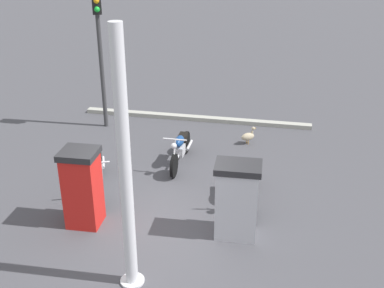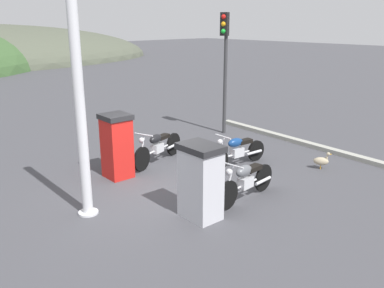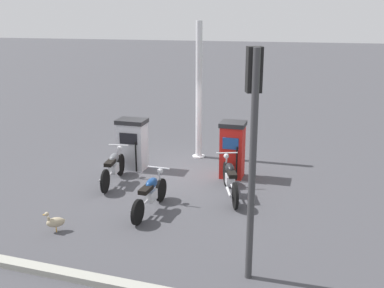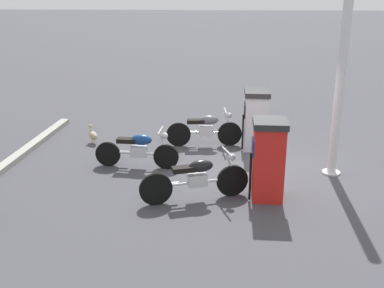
{
  "view_description": "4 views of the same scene",
  "coord_description": "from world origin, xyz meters",
  "px_view_note": "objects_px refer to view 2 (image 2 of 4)",
  "views": [
    {
      "loc": [
        -7.76,
        -1.61,
        5.32
      ],
      "look_at": [
        1.25,
        -0.45,
        1.17
      ],
      "focal_mm": 44.05,
      "sensor_mm": 36.0,
      "label": 1
    },
    {
      "loc": [
        -5.3,
        -6.79,
        3.73
      ],
      "look_at": [
        0.89,
        -0.01,
        0.95
      ],
      "focal_mm": 38.28,
      "sensor_mm": 36.0,
      "label": 2
    },
    {
      "loc": [
        11.84,
        3.29,
        4.51
      ],
      "look_at": [
        0.87,
        0.59,
        1.21
      ],
      "focal_mm": 42.7,
      "sensor_mm": 36.0,
      "label": 3
    },
    {
      "loc": [
        0.83,
        10.06,
        4.07
      ],
      "look_at": [
        1.3,
        0.31,
        0.69
      ],
      "focal_mm": 44.47,
      "sensor_mm": 36.0,
      "label": 4
    }
  ],
  "objects_px": {
    "motorcycle_far_pump": "(158,146)",
    "roadside_traffic_light": "(225,53)",
    "motorcycle_near_pump": "(246,179)",
    "wandering_duck": "(321,161)",
    "fuel_pump_near": "(201,181)",
    "canopy_support_pole": "(80,114)",
    "motorcycle_extra": "(238,150)",
    "fuel_pump_far": "(117,146)"
  },
  "relations": [
    {
      "from": "motorcycle_far_pump",
      "to": "roadside_traffic_light",
      "type": "distance_m",
      "value": 4.27
    },
    {
      "from": "motorcycle_near_pump",
      "to": "wandering_duck",
      "type": "xyz_separation_m",
      "value": [
        2.95,
        -0.07,
        -0.25
      ]
    },
    {
      "from": "fuel_pump_near",
      "to": "canopy_support_pole",
      "type": "bearing_deg",
      "value": 133.79
    },
    {
      "from": "motorcycle_extra",
      "to": "canopy_support_pole",
      "type": "distance_m",
      "value": 4.62
    },
    {
      "from": "roadside_traffic_light",
      "to": "canopy_support_pole",
      "type": "bearing_deg",
      "value": -159.75
    },
    {
      "from": "fuel_pump_near",
      "to": "wandering_duck",
      "type": "height_order",
      "value": "fuel_pump_near"
    },
    {
      "from": "fuel_pump_near",
      "to": "motorcycle_near_pump",
      "type": "distance_m",
      "value": 1.3
    },
    {
      "from": "fuel_pump_far",
      "to": "fuel_pump_near",
      "type": "bearing_deg",
      "value": -90.0
    },
    {
      "from": "fuel_pump_far",
      "to": "motorcycle_extra",
      "type": "distance_m",
      "value": 3.16
    },
    {
      "from": "motorcycle_far_pump",
      "to": "motorcycle_extra",
      "type": "distance_m",
      "value": 2.15
    },
    {
      "from": "motorcycle_near_pump",
      "to": "motorcycle_far_pump",
      "type": "relative_size",
      "value": 0.93
    },
    {
      "from": "fuel_pump_near",
      "to": "motorcycle_extra",
      "type": "relative_size",
      "value": 0.78
    },
    {
      "from": "fuel_pump_near",
      "to": "canopy_support_pole",
      "type": "height_order",
      "value": "canopy_support_pole"
    },
    {
      "from": "fuel_pump_near",
      "to": "motorcycle_extra",
      "type": "height_order",
      "value": "fuel_pump_near"
    },
    {
      "from": "motorcycle_far_pump",
      "to": "wandering_duck",
      "type": "distance_m",
      "value": 4.34
    },
    {
      "from": "motorcycle_far_pump",
      "to": "canopy_support_pole",
      "type": "xyz_separation_m",
      "value": [
        -2.94,
        -1.49,
        1.58
      ]
    },
    {
      "from": "motorcycle_near_pump",
      "to": "fuel_pump_near",
      "type": "bearing_deg",
      "value": 176.42
    },
    {
      "from": "fuel_pump_far",
      "to": "roadside_traffic_light",
      "type": "relative_size",
      "value": 0.4
    },
    {
      "from": "wandering_duck",
      "to": "canopy_support_pole",
      "type": "bearing_deg",
      "value": 162.86
    },
    {
      "from": "fuel_pump_far",
      "to": "motorcycle_extra",
      "type": "bearing_deg",
      "value": -28.11
    },
    {
      "from": "motorcycle_extra",
      "to": "motorcycle_far_pump",
      "type": "bearing_deg",
      "value": 130.31
    },
    {
      "from": "roadside_traffic_light",
      "to": "motorcycle_extra",
      "type": "bearing_deg",
      "value": -130.12
    },
    {
      "from": "motorcycle_far_pump",
      "to": "motorcycle_extra",
      "type": "height_order",
      "value": "motorcycle_far_pump"
    },
    {
      "from": "motorcycle_extra",
      "to": "roadside_traffic_light",
      "type": "height_order",
      "value": "roadside_traffic_light"
    },
    {
      "from": "fuel_pump_far",
      "to": "wandering_duck",
      "type": "relative_size",
      "value": 3.37
    },
    {
      "from": "canopy_support_pole",
      "to": "wandering_duck",
      "type": "bearing_deg",
      "value": -17.14
    },
    {
      "from": "motorcycle_near_pump",
      "to": "motorcycle_extra",
      "type": "relative_size",
      "value": 1.0
    },
    {
      "from": "motorcycle_far_pump",
      "to": "motorcycle_extra",
      "type": "bearing_deg",
      "value": -49.69
    },
    {
      "from": "motorcycle_near_pump",
      "to": "motorcycle_far_pump",
      "type": "xyz_separation_m",
      "value": [
        0.11,
        3.2,
        -0.01
      ]
    },
    {
      "from": "fuel_pump_far",
      "to": "motorcycle_extra",
      "type": "height_order",
      "value": "fuel_pump_far"
    },
    {
      "from": "roadside_traffic_light",
      "to": "canopy_support_pole",
      "type": "xyz_separation_m",
      "value": [
        -6.47,
        -2.39,
        -0.66
      ]
    },
    {
      "from": "fuel_pump_far",
      "to": "motorcycle_near_pump",
      "type": "relative_size",
      "value": 0.82
    },
    {
      "from": "motorcycle_extra",
      "to": "canopy_support_pole",
      "type": "relative_size",
      "value": 0.45
    },
    {
      "from": "roadside_traffic_light",
      "to": "canopy_support_pole",
      "type": "distance_m",
      "value": 6.92
    },
    {
      "from": "roadside_traffic_light",
      "to": "fuel_pump_near",
      "type": "bearing_deg",
      "value": -140.65
    },
    {
      "from": "fuel_pump_far",
      "to": "roadside_traffic_light",
      "type": "bearing_deg",
      "value": 12.19
    },
    {
      "from": "motorcycle_extra",
      "to": "roadside_traffic_light",
      "type": "relative_size",
      "value": 0.48
    },
    {
      "from": "motorcycle_near_pump",
      "to": "roadside_traffic_light",
      "type": "relative_size",
      "value": 0.49
    },
    {
      "from": "fuel_pump_far",
      "to": "canopy_support_pole",
      "type": "height_order",
      "value": "canopy_support_pole"
    },
    {
      "from": "fuel_pump_far",
      "to": "roadside_traffic_light",
      "type": "xyz_separation_m",
      "value": [
        4.9,
        1.06,
        1.9
      ]
    },
    {
      "from": "motorcycle_far_pump",
      "to": "motorcycle_near_pump",
      "type": "bearing_deg",
      "value": -91.91
    },
    {
      "from": "motorcycle_near_pump",
      "to": "canopy_support_pole",
      "type": "xyz_separation_m",
      "value": [
        -2.83,
        1.71,
        1.57
      ]
    }
  ]
}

